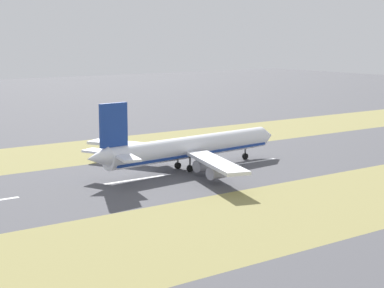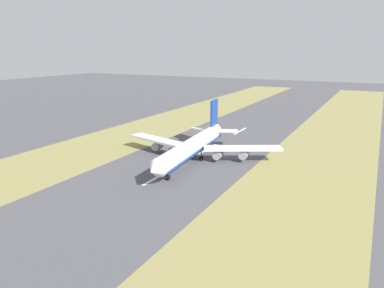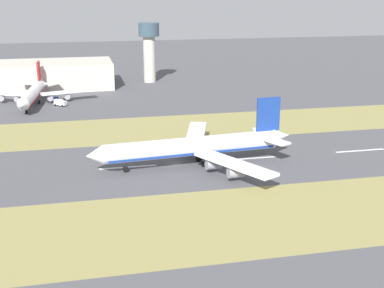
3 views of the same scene
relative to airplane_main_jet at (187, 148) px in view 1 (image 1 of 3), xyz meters
name	(u,v)px [view 1 (image 1 of 3)]	position (x,y,z in m)	size (l,w,h in m)	color
ground_plane	(211,168)	(2.34, 6.81, -6.02)	(800.00, 800.00, 0.00)	#4C4C51
grass_median_west	(130,146)	(-42.66, 6.81, -6.02)	(40.00, 600.00, 0.01)	olive
grass_median_east	(334,201)	(47.34, 6.81, -6.02)	(40.00, 600.00, 0.01)	olive
centreline_dash_mid	(135,180)	(2.34, -18.10, -6.01)	(1.20, 18.00, 0.01)	silver
centreline_dash_far	(252,162)	(2.34, 21.90, -6.01)	(1.20, 18.00, 0.01)	silver
airplane_main_jet	(187,148)	(0.00, 0.00, 0.00)	(63.84, 67.22, 20.20)	silver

